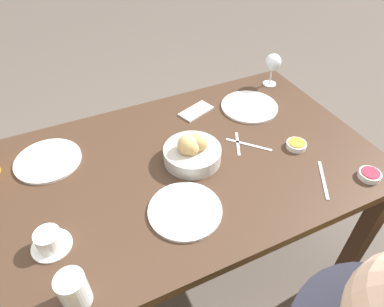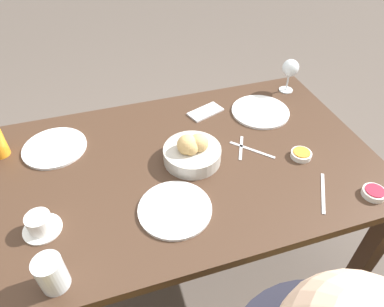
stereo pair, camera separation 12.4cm
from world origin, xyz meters
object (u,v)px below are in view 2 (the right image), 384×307
(plate_far_center, at_px, (175,209))
(cell_phone, at_px, (205,112))
(plate_near_right, at_px, (55,148))
(spoon_coffee, at_px, (241,148))
(bread_basket, at_px, (192,151))
(jam_bowl_berry, at_px, (374,193))
(coffee_cup, at_px, (40,224))
(jam_bowl_honey, at_px, (301,154))
(knife_silver, at_px, (252,150))
(water_tumbler, at_px, (51,274))
(wine_glass, at_px, (290,69))
(fork_silver, at_px, (323,193))
(plate_near_left, at_px, (260,111))

(plate_far_center, height_order, cell_phone, plate_far_center)
(plate_near_right, xyz_separation_m, spoon_coffee, (-0.68, 0.21, -0.00))
(bread_basket, distance_m, jam_bowl_berry, 0.63)
(bread_basket, xyz_separation_m, coffee_cup, (0.52, 0.16, -0.01))
(coffee_cup, bearing_deg, jam_bowl_honey, -176.77)
(plate_far_center, bearing_deg, knife_silver, -152.05)
(plate_far_center, bearing_deg, spoon_coffee, -146.53)
(bread_basket, relative_size, spoon_coffee, 1.65)
(water_tumbler, height_order, coffee_cup, water_tumbler)
(wine_glass, bearing_deg, cell_phone, 7.57)
(bread_basket, height_order, plate_near_right, bread_basket)
(coffee_cup, relative_size, spoon_coffee, 0.91)
(plate_far_center, xyz_separation_m, coffee_cup, (0.40, -0.05, 0.02))
(water_tumbler, xyz_separation_m, fork_silver, (-0.86, -0.06, -0.05))
(coffee_cup, xyz_separation_m, fork_silver, (-0.89, 0.13, -0.03))
(bread_basket, xyz_separation_m, spoon_coffee, (-0.20, -0.01, -0.04))
(plate_near_right, xyz_separation_m, wine_glass, (-1.05, -0.11, 0.11))
(plate_far_center, distance_m, knife_silver, 0.40)
(plate_far_center, distance_m, wine_glass, 0.88)
(plate_far_center, relative_size, spoon_coffee, 1.85)
(plate_near_left, distance_m, water_tumbler, 1.02)
(jam_bowl_honey, distance_m, knife_silver, 0.18)
(jam_bowl_honey, relative_size, spoon_coffee, 0.60)
(bread_basket, relative_size, cell_phone, 1.27)
(wine_glass, relative_size, jam_bowl_berry, 2.04)
(water_tumbler, distance_m, jam_bowl_berry, 1.01)
(wine_glass, xyz_separation_m, fork_silver, (0.20, 0.61, -0.11))
(bread_basket, bearing_deg, spoon_coffee, -178.48)
(jam_bowl_honey, bearing_deg, jam_bowl_berry, 118.78)
(plate_near_left, bearing_deg, bread_basket, 27.82)
(plate_near_left, relative_size, jam_bowl_berry, 3.25)
(wine_glass, height_order, spoon_coffee, wine_glass)
(fork_silver, distance_m, cell_phone, 0.60)
(jam_bowl_berry, height_order, knife_silver, jam_bowl_berry)
(plate_near_left, height_order, plate_near_right, same)
(jam_bowl_honey, bearing_deg, plate_near_left, -86.53)
(jam_bowl_honey, relative_size, knife_silver, 0.54)
(cell_phone, bearing_deg, coffee_cup, 32.42)
(wine_glass, xyz_separation_m, knife_silver, (0.33, 0.34, -0.11))
(water_tumbler, height_order, spoon_coffee, water_tumbler)
(bread_basket, xyz_separation_m, fork_silver, (-0.37, 0.29, -0.04))
(wine_glass, distance_m, cell_phone, 0.44)
(plate_near_left, height_order, jam_bowl_berry, jam_bowl_berry)
(coffee_cup, bearing_deg, bread_basket, -163.20)
(fork_silver, height_order, cell_phone, cell_phone)
(fork_silver, height_order, knife_silver, same)
(spoon_coffee, height_order, cell_phone, cell_phone)
(water_tumbler, height_order, wine_glass, wine_glass)
(spoon_coffee, bearing_deg, plate_near_right, -17.27)
(wine_glass, bearing_deg, plate_far_center, 37.57)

